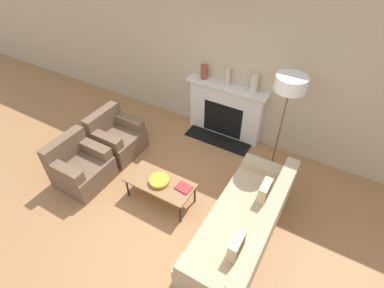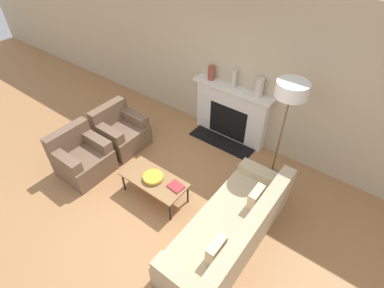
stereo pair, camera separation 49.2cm
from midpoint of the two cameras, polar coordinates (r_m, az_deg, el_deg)
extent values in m
plane|color=#A87547|center=(4.88, -3.14, -13.07)|extent=(18.00, 18.00, 0.00)
cube|color=#BCAD8E|center=(5.58, 13.03, 13.22)|extent=(18.00, 0.06, 2.90)
cube|color=silver|center=(6.00, 9.73, 5.62)|extent=(1.50, 0.20, 1.09)
cube|color=black|center=(6.02, 9.17, 4.09)|extent=(0.82, 0.04, 0.71)
cube|color=black|center=(6.12, 7.89, 0.36)|extent=(1.35, 0.40, 0.02)
cube|color=silver|center=(5.68, 10.22, 10.19)|extent=(1.62, 0.28, 0.05)
cube|color=tan|center=(4.49, 9.97, -16.18)|extent=(0.87, 2.29, 0.42)
cube|color=tan|center=(4.12, 14.91, -15.33)|extent=(0.20, 2.29, 0.37)
cube|color=tan|center=(4.91, 16.29, -5.82)|extent=(0.80, 0.22, 0.16)
cube|color=tan|center=(3.78, 2.06, -24.54)|extent=(0.80, 0.22, 0.16)
cube|color=beige|center=(4.50, 15.20, -9.88)|extent=(0.12, 0.32, 0.28)
cube|color=beige|center=(3.92, 8.42, -19.47)|extent=(0.12, 0.32, 0.28)
cube|color=brown|center=(5.56, -17.37, -3.61)|extent=(0.79, 0.81, 0.43)
cube|color=brown|center=(5.51, -20.25, 0.93)|extent=(0.18, 0.81, 0.41)
cube|color=brown|center=(5.25, -20.65, -3.05)|extent=(0.71, 0.18, 0.19)
cube|color=brown|center=(5.49, -15.50, 0.52)|extent=(0.71, 0.18, 0.19)
cube|color=brown|center=(5.96, -10.69, 1.21)|extent=(0.79, 0.81, 0.43)
cube|color=brown|center=(5.91, -13.31, 5.49)|extent=(0.18, 0.81, 0.41)
cube|color=brown|center=(5.61, -13.36, 2.01)|extent=(0.71, 0.18, 0.19)
cube|color=brown|center=(5.94, -8.89, 5.08)|extent=(0.71, 0.18, 0.19)
cube|color=olive|center=(4.81, -4.35, -6.87)|extent=(1.10, 0.52, 0.03)
cylinder|color=black|center=(5.11, -10.23, -7.26)|extent=(0.03, 0.03, 0.38)
cylinder|color=black|center=(4.64, -1.13, -13.00)|extent=(0.03, 0.03, 0.38)
cylinder|color=black|center=(5.31, -6.88, -4.49)|extent=(0.03, 0.03, 0.38)
cylinder|color=black|center=(4.86, 2.12, -9.65)|extent=(0.03, 0.03, 0.38)
cylinder|color=gold|center=(4.79, -4.47, -6.70)|extent=(0.11, 0.11, 0.02)
cylinder|color=gold|center=(4.76, -4.49, -6.42)|extent=(0.32, 0.32, 0.05)
cube|color=#9E2D33|center=(4.66, -0.03, -8.23)|extent=(0.25, 0.21, 0.02)
cylinder|color=brown|center=(5.65, 17.27, -5.62)|extent=(0.31, 0.31, 0.03)
cylinder|color=brown|center=(5.10, 19.10, 0.96)|extent=(0.03, 0.03, 1.65)
cylinder|color=white|center=(4.61, 21.51, 9.57)|extent=(0.48, 0.48, 0.22)
cylinder|color=brown|center=(5.83, 6.18, 13.26)|extent=(0.13, 0.13, 0.27)
cylinder|color=beige|center=(5.61, 10.58, 11.99)|extent=(0.08, 0.08, 0.33)
cylinder|color=beige|center=(5.43, 15.31, 10.27)|extent=(0.15, 0.15, 0.34)
camera|label=1|loc=(0.25, -87.36, 2.26)|focal=28.00mm
camera|label=2|loc=(0.25, 92.64, -2.26)|focal=28.00mm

